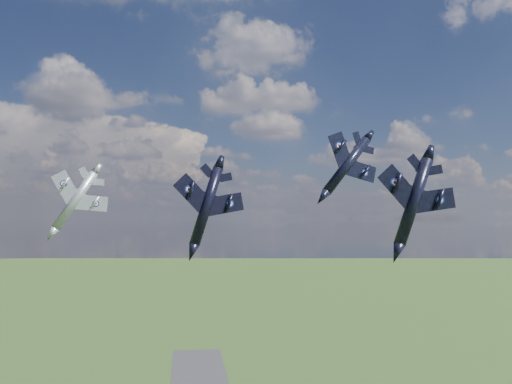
{
  "coord_description": "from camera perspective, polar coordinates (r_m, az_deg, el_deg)",
  "views": [
    {
      "loc": [
        -7.98,
        -57.99,
        79.12
      ],
      "look_at": [
        2.36,
        13.91,
        83.03
      ],
      "focal_mm": 35.0,
      "sensor_mm": 36.0,
      "label": 1
    }
  ],
  "objects": [
    {
      "name": "jet_lead_navy",
      "position": [
        70.1,
        -5.67,
        -1.56
      ],
      "size": [
        14.61,
        17.62,
        6.42
      ],
      "primitive_type": null,
      "rotation": [
        0.0,
        0.31,
        0.21
      ],
      "color": "black"
    },
    {
      "name": "jet_right_navy",
      "position": [
        66.12,
        17.57,
        -1.02
      ],
      "size": [
        12.0,
        15.99,
        6.95
      ],
      "primitive_type": null,
      "rotation": [
        0.0,
        0.35,
        -0.01
      ],
      "color": "black"
    },
    {
      "name": "jet_high_navy",
      "position": [
        82.9,
        10.33,
        3.01
      ],
      "size": [
        14.48,
        18.34,
        10.13
      ],
      "primitive_type": null,
      "rotation": [
        0.0,
        0.71,
        0.23
      ],
      "color": "black"
    },
    {
      "name": "jet_left_silver",
      "position": [
        81.68,
        -19.96,
        -0.89
      ],
      "size": [
        12.04,
        15.41,
        7.9
      ],
      "primitive_type": null,
      "rotation": [
        0.0,
        0.57,
        0.15
      ],
      "color": "#9FA3AA"
    }
  ]
}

